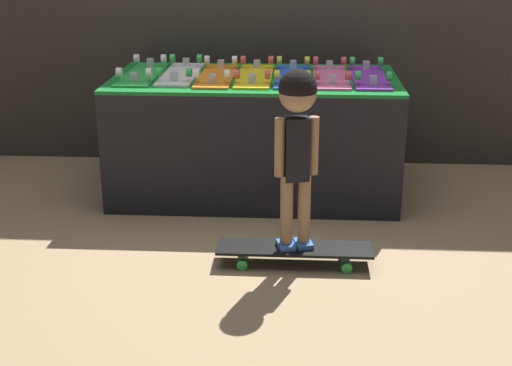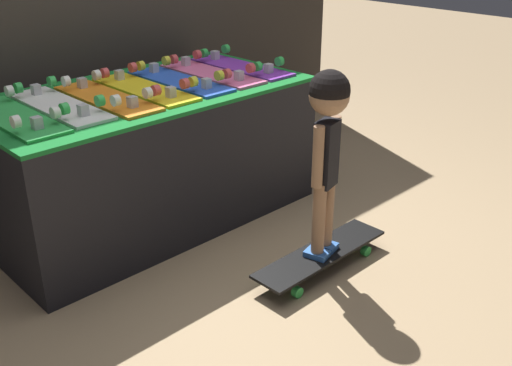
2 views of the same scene
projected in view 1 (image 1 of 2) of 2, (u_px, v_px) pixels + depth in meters
The scene contains 12 objects.
ground_plane at pixel (248, 230), 3.94m from camera, with size 16.00×16.00×0.00m, color tan.
back_wall at pixel (261, 1), 4.78m from camera, with size 4.36×0.10×2.22m.
display_rack at pixel (255, 135), 4.40m from camera, with size 1.71×0.91×0.73m.
skateboard_green_on_rack at pixel (143, 73), 4.31m from camera, with size 0.20×0.70×0.09m.
skateboard_white_on_rack at pixel (181, 73), 4.32m from camera, with size 0.20×0.70×0.09m.
skateboard_orange_on_rack at pixel (217, 75), 4.26m from camera, with size 0.20×0.70×0.09m.
skateboard_yellow_on_rack at pixel (255, 75), 4.26m from camera, with size 0.20×0.70×0.09m.
skateboard_blue_on_rack at pixel (293, 75), 4.24m from camera, with size 0.20×0.70×0.09m.
skateboard_pink_on_rack at pixel (331, 76), 4.23m from camera, with size 0.20×0.70×0.09m.
skateboard_purple_on_rack at pixel (369, 76), 4.22m from camera, with size 0.20×0.70×0.09m.
skateboard_on_floor at pixel (295, 250), 3.52m from camera, with size 0.77×0.19×0.09m.
child at pixel (297, 126), 3.31m from camera, with size 0.21×0.18×0.88m.
Camera 1 is at (0.26, -3.61, 1.58)m, focal length 50.00 mm.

